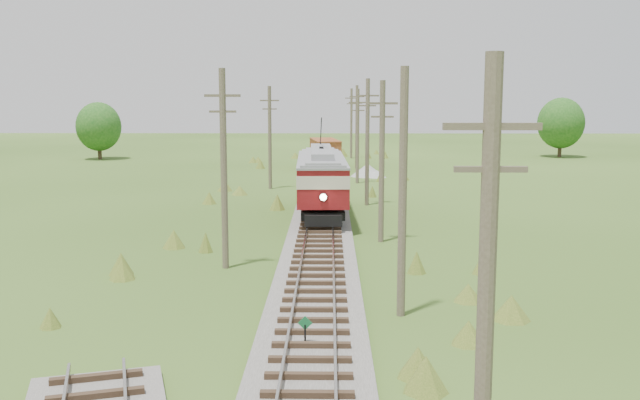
{
  "coord_description": "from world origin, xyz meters",
  "views": [
    {
      "loc": [
        0.57,
        -19.67,
        7.79
      ],
      "look_at": [
        0.0,
        19.54,
        2.04
      ],
      "focal_mm": 40.0,
      "sensor_mm": 36.0,
      "label": 1
    }
  ],
  "objects_px": {
    "switch_marker": "(305,330)",
    "streetcar": "(321,176)",
    "gravel_pile": "(369,171)",
    "gondola": "(325,150)"
  },
  "relations": [
    {
      "from": "streetcar",
      "to": "gondola",
      "type": "xyz_separation_m",
      "value": [
        -0.0,
        31.34,
        -0.76
      ]
    },
    {
      "from": "gondola",
      "to": "gravel_pile",
      "type": "distance_m",
      "value": 8.92
    },
    {
      "from": "gondola",
      "to": "switch_marker",
      "type": "bearing_deg",
      "value": -97.93
    },
    {
      "from": "switch_marker",
      "to": "streetcar",
      "type": "height_order",
      "value": "streetcar"
    },
    {
      "from": "gravel_pile",
      "to": "streetcar",
      "type": "bearing_deg",
      "value": -100.38
    },
    {
      "from": "gondola",
      "to": "gravel_pile",
      "type": "relative_size",
      "value": 2.22
    },
    {
      "from": "gravel_pile",
      "to": "switch_marker",
      "type": "bearing_deg",
      "value": -95.42
    },
    {
      "from": "streetcar",
      "to": "gravel_pile",
      "type": "height_order",
      "value": "streetcar"
    },
    {
      "from": "switch_marker",
      "to": "gravel_pile",
      "type": "bearing_deg",
      "value": 84.58
    },
    {
      "from": "switch_marker",
      "to": "gondola",
      "type": "xyz_separation_m",
      "value": [
        0.2,
        55.5,
        1.32
      ]
    }
  ]
}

